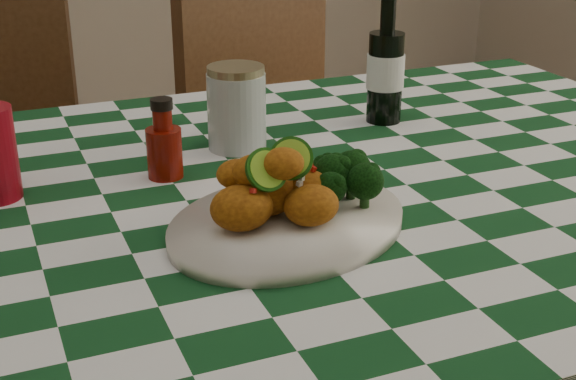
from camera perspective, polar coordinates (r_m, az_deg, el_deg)
name	(u,v)px	position (r m, az deg, el deg)	size (l,w,h in m)	color
plate	(288,224)	(1.00, 0.00, -2.42)	(0.33, 0.26, 0.02)	silver
fried_chicken_pile	(280,184)	(0.98, -0.57, 0.43)	(0.15, 0.11, 0.09)	#B16411
broccoli_side	(342,182)	(1.03, 3.87, 0.60)	(0.08, 0.08, 0.06)	black
ketchup_bottle	(164,139)	(1.17, -8.84, 3.64)	(0.05, 0.05, 0.12)	#6A0E05
mason_jar	(237,108)	(1.28, -3.68, 5.86)	(0.09, 0.09, 0.13)	#B2BCBA
beer_bottle	(386,58)	(1.41, 6.99, 9.30)	(0.07, 0.07, 0.23)	black
wooden_chair_right	(311,173)	(1.97, 1.64, 1.20)	(0.46, 0.48, 1.00)	#472814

